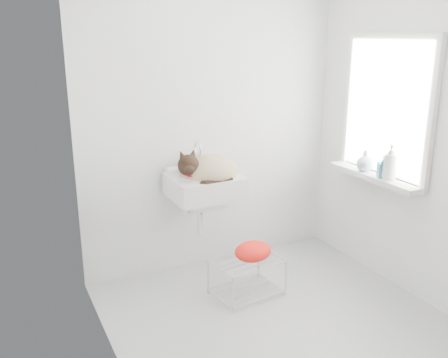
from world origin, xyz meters
name	(u,v)px	position (x,y,z in m)	size (l,w,h in m)	color
floor	(273,315)	(0.00, 0.00, 0.00)	(2.20, 2.00, 0.02)	#ADADAD
back_wall	(212,117)	(0.00, 1.00, 1.25)	(2.20, 0.02, 2.50)	white
right_wall	(408,126)	(1.10, 0.00, 1.25)	(0.02, 2.00, 2.50)	white
left_wall	(103,159)	(-1.10, 0.00, 1.25)	(0.02, 2.00, 2.50)	white
window_glass	(388,109)	(1.09, 0.20, 1.35)	(0.01, 0.80, 1.00)	white
window_frame	(386,109)	(1.07, 0.20, 1.35)	(0.04, 0.90, 1.10)	white
windowsill	(374,176)	(1.01, 0.20, 0.83)	(0.16, 0.88, 0.04)	white
sink	(204,176)	(-0.19, 0.74, 0.85)	(0.52, 0.46, 0.21)	white
faucet	(195,153)	(-0.19, 0.92, 0.99)	(0.19, 0.13, 0.19)	silver
cat	(207,171)	(-0.18, 0.72, 0.89)	(0.51, 0.45, 0.30)	tan
wire_rack	(247,276)	(-0.03, 0.34, 0.15)	(0.48, 0.33, 0.29)	silver
towel	(253,255)	(0.02, 0.33, 0.32)	(0.30, 0.21, 0.12)	#ED2800
bottle_a	(389,180)	(1.00, 0.04, 0.85)	(0.09, 0.09, 0.23)	white
bottle_b	(382,177)	(1.00, 0.10, 0.85)	(0.07, 0.08, 0.17)	teal
bottle_c	(364,171)	(1.00, 0.30, 0.85)	(0.13, 0.13, 0.17)	silver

